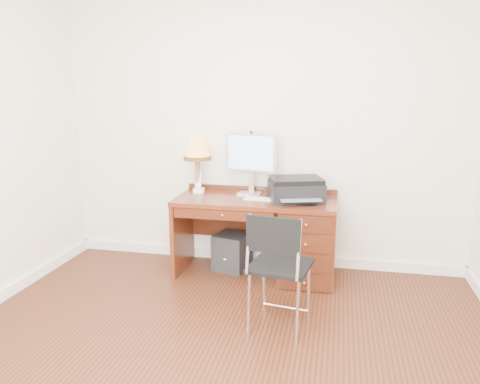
% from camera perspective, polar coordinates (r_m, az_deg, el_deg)
% --- Properties ---
extents(ground, '(4.00, 4.00, 0.00)m').
position_cam_1_polar(ground, '(3.39, -2.59, -18.79)').
color(ground, '#36180C').
rests_on(ground, ground).
extents(room_shell, '(4.00, 4.00, 4.00)m').
position_cam_1_polar(room_shell, '(3.90, -0.20, -13.45)').
color(room_shell, white).
rests_on(room_shell, ground).
extents(desk, '(1.50, 0.67, 0.75)m').
position_cam_1_polar(desk, '(4.43, 6.02, -5.23)').
color(desk, '#5E2513').
rests_on(desk, ground).
extents(monitor, '(0.51, 0.21, 0.59)m').
position_cam_1_polar(monitor, '(4.53, 1.28, 4.39)').
color(monitor, silver).
rests_on(monitor, desk).
extents(keyboard, '(0.38, 0.13, 0.01)m').
position_cam_1_polar(keyboard, '(4.33, 2.98, -0.88)').
color(keyboard, white).
rests_on(keyboard, desk).
extents(mouse_pad, '(0.24, 0.24, 0.05)m').
position_cam_1_polar(mouse_pad, '(4.23, 7.83, -1.20)').
color(mouse_pad, black).
rests_on(mouse_pad, desk).
extents(printer, '(0.57, 0.50, 0.21)m').
position_cam_1_polar(printer, '(4.32, 6.84, 0.34)').
color(printer, black).
rests_on(printer, desk).
extents(leg_lamp, '(0.27, 0.27, 0.55)m').
position_cam_1_polar(leg_lamp, '(4.58, -5.23, 4.89)').
color(leg_lamp, black).
rests_on(leg_lamp, desk).
extents(phone, '(0.11, 0.11, 0.21)m').
position_cam_1_polar(phone, '(4.63, -5.06, 0.68)').
color(phone, white).
rests_on(phone, desk).
extents(pen_cup, '(0.09, 0.09, 0.11)m').
position_cam_1_polar(pen_cup, '(4.54, 5.81, 0.32)').
color(pen_cup, black).
rests_on(pen_cup, desk).
extents(chair, '(0.48, 0.49, 0.91)m').
position_cam_1_polar(chair, '(3.42, 4.80, -8.29)').
color(chair, black).
rests_on(chair, ground).
extents(equipment_box, '(0.38, 0.38, 0.36)m').
position_cam_1_polar(equipment_box, '(4.66, -0.96, -7.29)').
color(equipment_box, black).
rests_on(equipment_box, ground).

